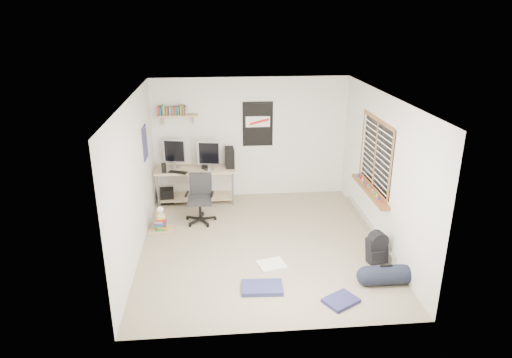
{
  "coord_description": "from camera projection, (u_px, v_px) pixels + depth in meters",
  "views": [
    {
      "loc": [
        -0.71,
        -6.84,
        3.74
      ],
      "look_at": [
        -0.08,
        0.15,
        1.13
      ],
      "focal_mm": 32.0,
      "sensor_mm": 36.0,
      "label": 1
    }
  ],
  "objects": [
    {
      "name": "poster_left_wall",
      "position": [
        145.0,
        143.0,
        8.18
      ],
      "size": [
        0.02,
        0.42,
        0.6
      ],
      "primitive_type": "cube",
      "color": "navy",
      "rests_on": "left_wall"
    },
    {
      "name": "floor",
      "position": [
        261.0,
        244.0,
        7.75
      ],
      "size": [
        4.0,
        4.5,
        0.01
      ],
      "primitive_type": "cube",
      "color": "gray",
      "rests_on": "ground"
    },
    {
      "name": "window",
      "position": [
        375.0,
        154.0,
        7.69
      ],
      "size": [
        0.1,
        1.5,
        1.26
      ],
      "primitive_type": "cube",
      "color": "brown",
      "rests_on": "right_wall"
    },
    {
      "name": "jeans_b",
      "position": [
        341.0,
        301.0,
        6.2
      ],
      "size": [
        0.55,
        0.51,
        0.06
      ],
      "primitive_type": "cube",
      "rotation": [
        0.0,
        0.0,
        0.53
      ],
      "color": "navy",
      "rests_on": "floor"
    },
    {
      "name": "speaker_left",
      "position": [
        164.0,
        168.0,
        8.95
      ],
      "size": [
        0.11,
        0.11,
        0.19
      ],
      "primitive_type": "cube",
      "rotation": [
        0.0,
        0.0,
        0.13
      ],
      "color": "black",
      "rests_on": "desk"
    },
    {
      "name": "left_wall",
      "position": [
        135.0,
        179.0,
        7.15
      ],
      "size": [
        0.01,
        4.5,
        2.5
      ],
      "primitive_type": "cube",
      "color": "silver",
      "rests_on": "ground"
    },
    {
      "name": "tshirt",
      "position": [
        271.0,
        264.0,
        7.09
      ],
      "size": [
        0.48,
        0.44,
        0.04
      ],
      "primitive_type": "cube",
      "rotation": [
        0.0,
        0.0,
        0.28
      ],
      "color": "silver",
      "rests_on": "floor"
    },
    {
      "name": "poster_back_wall",
      "position": [
        258.0,
        124.0,
        9.31
      ],
      "size": [
        0.62,
        0.03,
        0.92
      ],
      "primitive_type": "cube",
      "color": "black",
      "rests_on": "back_wall"
    },
    {
      "name": "ceiling",
      "position": [
        262.0,
        97.0,
        6.88
      ],
      "size": [
        4.0,
        4.5,
        0.01
      ],
      "primitive_type": "cube",
      "color": "white",
      "rests_on": "ground"
    },
    {
      "name": "pc_tower",
      "position": [
        230.0,
        157.0,
        9.26
      ],
      "size": [
        0.19,
        0.38,
        0.39
      ],
      "primitive_type": "cube",
      "rotation": [
        0.0,
        0.0,
        0.03
      ],
      "color": "black",
      "rests_on": "desk"
    },
    {
      "name": "desk",
      "position": [
        196.0,
        184.0,
        9.39
      ],
      "size": [
        1.75,
        1.3,
        0.73
      ],
      "primitive_type": "cube",
      "rotation": [
        0.0,
        0.0,
        0.42
      ],
      "color": "tan",
      "rests_on": "floor"
    },
    {
      "name": "backpack",
      "position": [
        377.0,
        250.0,
        7.15
      ],
      "size": [
        0.34,
        0.3,
        0.41
      ],
      "primitive_type": "cube",
      "rotation": [
        0.0,
        0.0,
        0.18
      ],
      "color": "black",
      "rests_on": "floor"
    },
    {
      "name": "speaker_right",
      "position": [
        204.0,
        164.0,
        9.16
      ],
      "size": [
        0.12,
        0.12,
        0.2
      ],
      "primitive_type": "cube",
      "rotation": [
        0.0,
        0.0,
        -0.27
      ],
      "color": "black",
      "rests_on": "desk"
    },
    {
      "name": "subwoofer",
      "position": [
        167.0,
        196.0,
        9.39
      ],
      "size": [
        0.3,
        0.3,
        0.3
      ],
      "primitive_type": "cube",
      "rotation": [
        0.0,
        0.0,
        0.09
      ],
      "color": "black",
      "rests_on": "floor"
    },
    {
      "name": "wall_shelf",
      "position": [
        178.0,
        115.0,
        9.01
      ],
      "size": [
        0.8,
        0.22,
        0.24
      ],
      "primitive_type": "cube",
      "color": "tan",
      "rests_on": "back_wall"
    },
    {
      "name": "book_stack",
      "position": [
        161.0,
        222.0,
        8.22
      ],
      "size": [
        0.45,
        0.38,
        0.28
      ],
      "primitive_type": "cube",
      "rotation": [
        0.0,
        0.0,
        -0.1
      ],
      "color": "olive",
      "rests_on": "floor"
    },
    {
      "name": "monitor_left",
      "position": [
        174.0,
        157.0,
        9.15
      ],
      "size": [
        0.45,
        0.2,
        0.48
      ],
      "primitive_type": "cube",
      "rotation": [
        0.0,
        0.0,
        -0.2
      ],
      "color": "#B0B1B6",
      "rests_on": "desk"
    },
    {
      "name": "back_wall",
      "position": [
        250.0,
        138.0,
        9.42
      ],
      "size": [
        4.0,
        0.01,
        2.5
      ],
      "primitive_type": "cube",
      "color": "silver",
      "rests_on": "ground"
    },
    {
      "name": "keyboard",
      "position": [
        178.0,
        172.0,
        8.96
      ],
      "size": [
        0.4,
        0.27,
        0.02
      ],
      "primitive_type": "cube",
      "rotation": [
        0.0,
        0.0,
        -0.39
      ],
      "color": "black",
      "rests_on": "desk"
    },
    {
      "name": "duffel_bag",
      "position": [
        385.0,
        275.0,
        6.58
      ],
      "size": [
        0.29,
        0.29,
        0.57
      ],
      "primitive_type": "cylinder",
      "rotation": [
        0.0,
        0.0,
        0.0
      ],
      "color": "black",
      "rests_on": "floor"
    },
    {
      "name": "monitor_right",
      "position": [
        209.0,
        159.0,
        9.02
      ],
      "size": [
        0.45,
        0.18,
        0.48
      ],
      "primitive_type": "cube",
      "rotation": [
        0.0,
        0.0,
        -0.16
      ],
      "color": "#9A999E",
      "rests_on": "desk"
    },
    {
      "name": "desk_lamp",
      "position": [
        161.0,
        211.0,
        8.12
      ],
      "size": [
        0.17,
        0.24,
        0.22
      ],
      "primitive_type": "cube",
      "rotation": [
        0.0,
        0.0,
        0.16
      ],
      "color": "silver",
      "rests_on": "book_stack"
    },
    {
      "name": "baseboard_heater",
      "position": [
        368.0,
        227.0,
        8.17
      ],
      "size": [
        0.08,
        2.5,
        0.18
      ],
      "primitive_type": "cube",
      "color": "#B7B2A8",
      "rests_on": "floor"
    },
    {
      "name": "jeans_a",
      "position": [
        262.0,
        288.0,
        6.48
      ],
      "size": [
        0.6,
        0.4,
        0.06
      ],
      "primitive_type": "cube",
      "rotation": [
        0.0,
        0.0,
        -0.05
      ],
      "color": "navy",
      "rests_on": "floor"
    },
    {
      "name": "right_wall",
      "position": [
        383.0,
        171.0,
        7.49
      ],
      "size": [
        0.01,
        4.5,
        2.5
      ],
      "primitive_type": "cube",
      "color": "silver",
      "rests_on": "ground"
    },
    {
      "name": "office_chair",
      "position": [
        200.0,
        197.0,
        8.41
      ],
      "size": [
        0.66,
        0.66,
        0.91
      ],
      "primitive_type": "cube",
      "rotation": [
        0.0,
        0.0,
        -0.12
      ],
      "color": "black",
      "rests_on": "floor"
    }
  ]
}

